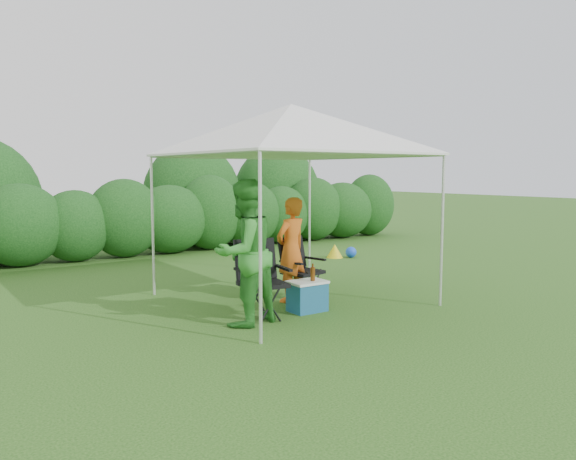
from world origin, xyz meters
TOP-DOWN VIEW (x-y plane):
  - ground at (0.00, 0.00)m, footprint 70.00×70.00m
  - hedge at (0.09, 6.00)m, footprint 15.21×1.53m
  - canopy at (0.00, 0.50)m, footprint 3.10×3.10m
  - chair_right at (0.15, 0.53)m, footprint 0.64×0.60m
  - chair_left at (-0.88, -0.03)m, footprint 0.69×0.65m
  - man at (-0.04, 0.44)m, footprint 0.62×0.48m
  - woman at (-1.24, -0.24)m, footprint 1.00×0.85m
  - cooler at (-0.21, -0.16)m, footprint 0.50×0.37m
  - bottle at (-0.15, -0.20)m, footprint 0.06×0.06m
  - lawn_toy at (3.24, 3.18)m, footprint 0.60×0.50m

SIDE VIEW (x-z plane):
  - ground at x=0.00m, z-range 0.00..0.00m
  - lawn_toy at x=3.24m, z-range -0.01..0.29m
  - cooler at x=-0.21m, z-range 0.00..0.42m
  - chair_right at x=0.15m, z-range 0.06..0.97m
  - bottle at x=-0.15m, z-range 0.42..0.65m
  - chair_left at x=-0.88m, z-range 0.07..1.07m
  - man at x=-0.04m, z-range 0.00..1.51m
  - hedge at x=0.09m, z-range -0.07..1.73m
  - woman at x=-1.24m, z-range 0.00..1.79m
  - canopy at x=0.00m, z-range 1.05..3.88m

